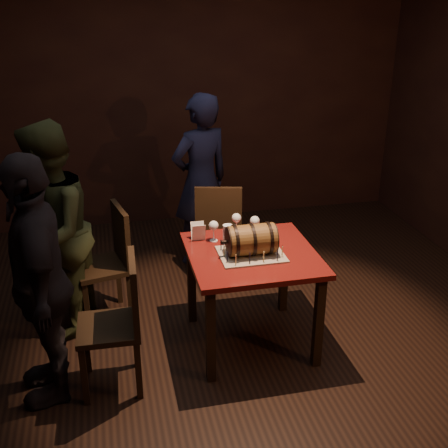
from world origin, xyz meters
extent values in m
plane|color=black|center=(0.00, 0.00, 0.00)|extent=(5.00, 5.00, 0.00)
cube|color=black|center=(0.00, 2.50, 1.40)|extent=(5.00, 0.04, 2.80)
cube|color=black|center=(0.00, -2.50, 1.40)|extent=(5.00, 0.04, 2.80)
cube|color=#4B0D0C|center=(0.16, -0.04, 0.73)|extent=(0.90, 0.90, 0.04)
cube|color=black|center=(-0.22, -0.42, 0.35)|extent=(0.06, 0.06, 0.71)
cube|color=black|center=(0.54, -0.42, 0.35)|extent=(0.06, 0.06, 0.71)
cube|color=black|center=(-0.22, 0.34, 0.35)|extent=(0.06, 0.06, 0.71)
cube|color=black|center=(0.54, 0.34, 0.35)|extent=(0.06, 0.06, 0.71)
cube|color=gray|center=(0.14, -0.08, 0.76)|extent=(0.45, 0.35, 0.01)
cylinder|color=brown|center=(0.14, -0.08, 0.87)|extent=(0.32, 0.22, 0.22)
cylinder|color=black|center=(0.02, -0.08, 0.87)|extent=(0.02, 0.23, 0.23)
cylinder|color=black|center=(0.14, -0.08, 0.87)|extent=(0.02, 0.23, 0.23)
cylinder|color=black|center=(0.26, -0.08, 0.87)|extent=(0.02, 0.23, 0.23)
cylinder|color=black|center=(-0.03, -0.08, 0.87)|extent=(0.01, 0.21, 0.21)
cylinder|color=black|center=(0.30, -0.08, 0.87)|extent=(0.01, 0.21, 0.21)
cylinder|color=black|center=(-0.05, -0.08, 0.87)|extent=(0.04, 0.02, 0.02)
sphere|color=black|center=(-0.07, -0.08, 0.87)|extent=(0.03, 0.03, 0.03)
cylinder|color=#EEE08E|center=(-0.01, -0.22, 0.80)|extent=(0.01, 0.01, 0.08)
cylinder|color=black|center=(-0.01, -0.22, 0.85)|extent=(0.00, 0.00, 0.01)
cylinder|color=black|center=(0.09, -0.22, 0.80)|extent=(0.01, 0.01, 0.08)
cylinder|color=black|center=(0.09, -0.22, 0.85)|extent=(0.00, 0.00, 0.01)
cylinder|color=#EEE08E|center=(0.19, -0.22, 0.80)|extent=(0.01, 0.01, 0.08)
cylinder|color=black|center=(0.19, -0.22, 0.85)|extent=(0.00, 0.00, 0.01)
cylinder|color=black|center=(0.28, -0.22, 0.80)|extent=(0.01, 0.01, 0.08)
cylinder|color=black|center=(0.28, -0.22, 0.85)|extent=(0.00, 0.00, 0.01)
cylinder|color=#EEE08E|center=(0.33, -0.17, 0.80)|extent=(0.01, 0.01, 0.08)
cylinder|color=black|center=(0.33, -0.17, 0.85)|extent=(0.00, 0.00, 0.01)
cylinder|color=black|center=(0.33, -0.08, 0.80)|extent=(0.01, 0.01, 0.08)
cylinder|color=black|center=(0.33, -0.08, 0.85)|extent=(0.00, 0.00, 0.01)
cylinder|color=#EEE08E|center=(0.33, 0.02, 0.80)|extent=(0.01, 0.01, 0.08)
cylinder|color=black|center=(0.33, 0.02, 0.85)|extent=(0.00, 0.00, 0.01)
cylinder|color=black|center=(0.29, 0.07, 0.80)|extent=(0.01, 0.01, 0.08)
cylinder|color=black|center=(0.29, 0.07, 0.85)|extent=(0.00, 0.00, 0.01)
cylinder|color=#EEE08E|center=(0.19, 0.07, 0.80)|extent=(0.01, 0.01, 0.08)
cylinder|color=black|center=(0.19, 0.07, 0.85)|extent=(0.00, 0.00, 0.01)
cylinder|color=black|center=(0.09, 0.07, 0.80)|extent=(0.01, 0.01, 0.08)
cylinder|color=black|center=(0.09, 0.07, 0.85)|extent=(0.00, 0.00, 0.01)
cylinder|color=#EEE08E|center=(-0.01, 0.07, 0.80)|extent=(0.01, 0.01, 0.08)
cylinder|color=black|center=(-0.01, 0.07, 0.85)|extent=(0.00, 0.00, 0.01)
cylinder|color=black|center=(-0.06, 0.02, 0.80)|extent=(0.01, 0.01, 0.08)
cylinder|color=black|center=(-0.06, 0.02, 0.85)|extent=(0.00, 0.00, 0.01)
cylinder|color=#EEE08E|center=(-0.06, -0.08, 0.80)|extent=(0.01, 0.01, 0.08)
cylinder|color=black|center=(-0.06, -0.08, 0.85)|extent=(0.00, 0.00, 0.01)
cylinder|color=black|center=(-0.06, -0.17, 0.80)|extent=(0.01, 0.01, 0.08)
cylinder|color=black|center=(-0.06, -0.17, 0.85)|extent=(0.00, 0.00, 0.01)
cylinder|color=silver|center=(-0.07, 0.21, 0.75)|extent=(0.06, 0.06, 0.01)
cylinder|color=silver|center=(-0.07, 0.21, 0.80)|extent=(0.01, 0.01, 0.09)
sphere|color=silver|center=(-0.07, 0.21, 0.88)|extent=(0.07, 0.07, 0.07)
sphere|color=#591114|center=(-0.07, 0.21, 0.87)|extent=(0.05, 0.05, 0.05)
cylinder|color=silver|center=(0.13, 0.31, 0.75)|extent=(0.06, 0.06, 0.01)
cylinder|color=silver|center=(0.13, 0.31, 0.80)|extent=(0.01, 0.01, 0.09)
sphere|color=silver|center=(0.13, 0.31, 0.88)|extent=(0.07, 0.07, 0.07)
cylinder|color=silver|center=(0.25, 0.23, 0.75)|extent=(0.06, 0.06, 0.01)
cylinder|color=silver|center=(0.25, 0.23, 0.80)|extent=(0.01, 0.01, 0.09)
sphere|color=silver|center=(0.25, 0.23, 0.88)|extent=(0.07, 0.07, 0.07)
sphere|color=#BF594C|center=(0.25, 0.23, 0.87)|extent=(0.05, 0.05, 0.05)
cylinder|color=silver|center=(0.02, 0.14, 0.82)|extent=(0.07, 0.07, 0.15)
cylinder|color=#9E5414|center=(0.02, 0.14, 0.81)|extent=(0.06, 0.06, 0.11)
cylinder|color=white|center=(0.02, 0.14, 0.87)|extent=(0.06, 0.06, 0.02)
cube|color=black|center=(0.15, 1.04, 0.45)|extent=(0.48, 0.48, 0.04)
cube|color=black|center=(0.35, 1.16, 0.21)|extent=(0.04, 0.04, 0.43)
cube|color=black|center=(0.02, 1.24, 0.21)|extent=(0.04, 0.04, 0.43)
cube|color=black|center=(0.27, 0.83, 0.21)|extent=(0.04, 0.04, 0.43)
cube|color=black|center=(-0.06, 0.91, 0.21)|extent=(0.04, 0.04, 0.43)
cube|color=black|center=(0.11, 0.86, 0.70)|extent=(0.40, 0.13, 0.46)
cube|color=black|center=(-0.91, 0.55, 0.45)|extent=(0.48, 0.48, 0.04)
cube|color=black|center=(-1.11, 0.68, 0.21)|extent=(0.04, 0.04, 0.43)
cube|color=black|center=(-1.04, 0.35, 0.21)|extent=(0.04, 0.04, 0.43)
cube|color=black|center=(-0.78, 0.75, 0.21)|extent=(0.04, 0.04, 0.43)
cube|color=black|center=(-0.70, 0.42, 0.21)|extent=(0.04, 0.04, 0.43)
cube|color=black|center=(-0.73, 0.59, 0.70)|extent=(0.12, 0.40, 0.46)
cube|color=black|center=(-0.88, -0.31, 0.45)|extent=(0.41, 0.41, 0.04)
cube|color=black|center=(-1.04, -0.14, 0.21)|extent=(0.04, 0.04, 0.43)
cube|color=black|center=(-1.05, -0.48, 0.21)|extent=(0.04, 0.04, 0.43)
cube|color=black|center=(-0.70, -0.15, 0.21)|extent=(0.04, 0.04, 0.43)
cube|color=black|center=(-0.71, -0.49, 0.21)|extent=(0.04, 0.04, 0.43)
cube|color=black|center=(-0.70, -0.32, 0.70)|extent=(0.05, 0.40, 0.46)
imported|color=#1A1B35|center=(0.05, 1.37, 0.82)|extent=(0.70, 0.58, 1.63)
imported|color=#32361B|center=(-1.24, 0.45, 0.82)|extent=(0.79, 0.92, 1.65)
imported|color=black|center=(-1.27, -0.28, 0.82)|extent=(0.50, 1.00, 1.65)
camera|label=1|loc=(-0.82, -3.48, 2.51)|focal=45.00mm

